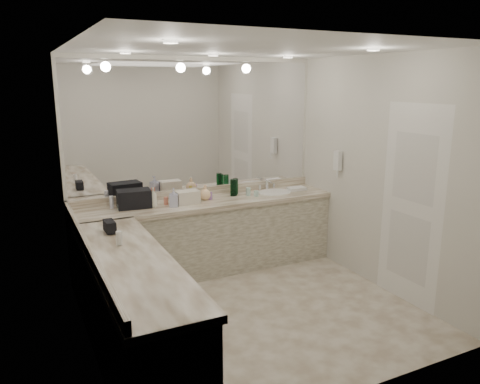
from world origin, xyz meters
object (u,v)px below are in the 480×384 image
wall_phone (338,161)px  soap_bottle_a (153,198)px  sink (275,193)px  hand_towel (297,189)px  soap_bottle_c (205,192)px  cream_cosmetic_case (187,197)px  soap_bottle_b (174,197)px  black_toiletry_bag (134,198)px

wall_phone → soap_bottle_a: (-2.22, 0.48, -0.34)m
sink → hand_towel: 0.33m
wall_phone → soap_bottle_c: 1.69m
cream_cosmetic_case → soap_bottle_a: size_ratio=1.19×
sink → soap_bottle_b: (-1.40, -0.10, 0.11)m
black_toiletry_bag → soap_bottle_b: soap_bottle_b is taller
cream_cosmetic_case → soap_bottle_b: size_ratio=1.24×
black_toiletry_bag → soap_bottle_a: size_ratio=1.64×
wall_phone → soap_bottle_b: 2.07m
hand_towel → soap_bottle_b: size_ratio=1.05×
hand_towel → cream_cosmetic_case: bearing=-179.1°
sink → hand_towel: bearing=-2.0°
cream_cosmetic_case → hand_towel: 1.54m
black_toiletry_bag → soap_bottle_a: bearing=-23.6°
hand_towel → black_toiletry_bag: bearing=177.9°
black_toiletry_bag → hand_towel: (2.15, -0.08, -0.09)m
black_toiletry_bag → hand_towel: bearing=-2.1°
black_toiletry_bag → wall_phone: bearing=-13.1°
sink → soap_bottle_c: 0.96m
soap_bottle_a → black_toiletry_bag: bearing=156.4°
sink → soap_bottle_c: bearing=177.2°
sink → soap_bottle_b: soap_bottle_b is taller
sink → soap_bottle_c: size_ratio=2.41×
sink → black_toiletry_bag: size_ratio=1.18×
sink → soap_bottle_a: bearing=-179.2°
cream_cosmetic_case → hand_towel: (1.54, 0.02, -0.06)m
hand_towel → soap_bottle_a: 1.95m
wall_phone → black_toiletry_bag: 2.51m
cream_cosmetic_case → soap_bottle_b: bearing=-162.9°
soap_bottle_a → soap_bottle_c: bearing=5.9°
soap_bottle_c → soap_bottle_b: bearing=-162.1°
soap_bottle_a → hand_towel: bearing=0.3°
soap_bottle_b → black_toiletry_bag: bearing=158.6°
wall_phone → cream_cosmetic_case: 1.91m
hand_towel → soap_bottle_a: soap_bottle_a is taller
sink → wall_phone: size_ratio=1.83×
black_toiletry_bag → soap_bottle_a: (0.20, -0.09, 0.01)m
cream_cosmetic_case → soap_bottle_a: (-0.41, 0.01, 0.04)m
soap_bottle_a → soap_bottle_c: size_ratio=1.25×
cream_cosmetic_case → soap_bottle_b: (-0.19, -0.06, 0.03)m
sink → soap_bottle_c: soap_bottle_c is taller
wall_phone → cream_cosmetic_case: wall_phone is taller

